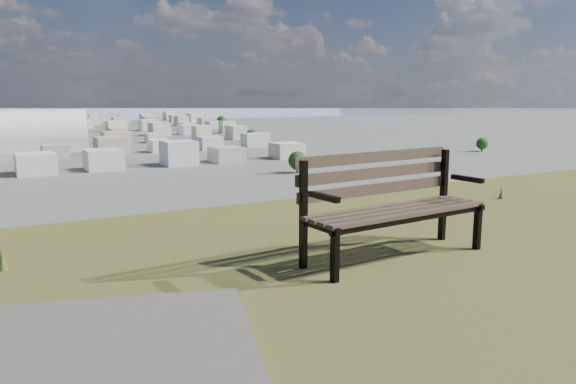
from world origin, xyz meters
TOP-DOWN VIEW (x-y plane):
  - park_bench at (-0.79, 1.76)m, footprint 1.84×0.71m
  - arena at (13.36, 283.43)m, footprint 61.75×31.81m

SIDE VIEW (x-z plane):
  - arena at x=13.36m, z-range -6.61..18.39m
  - park_bench at x=-0.79m, z-range 25.06..26.00m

